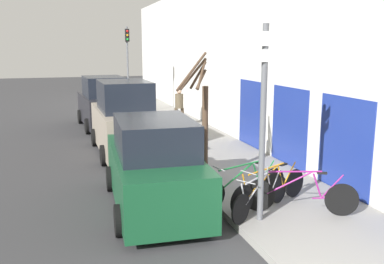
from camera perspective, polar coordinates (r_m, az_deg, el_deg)
The scene contains 14 objects.
ground_plane at distance 15.55m, azimuth -8.70°, elevation -2.29°, with size 80.00×80.00×0.00m, color #333335.
sidewalk_curb at distance 18.74m, azimuth -2.16°, elevation 0.37°, with size 3.20×32.00×0.15m.
building_facade at distance 18.85m, azimuth 3.07°, elevation 10.07°, with size 0.23×32.00×6.50m.
signpost at distance 8.43m, azimuth 9.45°, elevation 1.65°, with size 0.51×0.14×3.89m.
bicycle_0 at distance 9.33m, azimuth 14.16°, elevation -8.15°, with size 2.17×1.08×0.95m.
bicycle_1 at distance 9.23m, azimuth 9.23°, elevation -8.43°, with size 1.84×1.20×0.85m.
bicycle_2 at distance 9.63m, azimuth 10.34°, elevation -7.45°, with size 2.26×0.99×0.91m.
bicycle_3 at distance 9.71m, azimuth 6.94°, elevation -7.16°, with size 2.36×0.73×0.93m.
parked_car_0 at distance 9.68m, azimuth -5.07°, elevation -4.70°, with size 2.18×4.55×2.07m.
parked_car_1 at distance 14.76m, azimuth -8.98°, elevation 1.44°, with size 2.05×4.59×2.50m.
parked_car_2 at distance 19.85m, azimuth -11.65°, elevation 3.63°, with size 2.25×4.51×2.32m.
pedestrian_near at distance 18.97m, azimuth -1.72°, elevation 3.66°, with size 0.43×0.37×1.65m.
street_tree at distance 10.93m, azimuth 1.46°, elevation 1.80°, with size 1.09×0.97×3.33m.
traffic_light at distance 22.48m, azimuth -8.58°, elevation 9.66°, with size 0.20×0.30×4.50m.
Camera 1 is at (-2.23, -3.76, 3.59)m, focal length 40.00 mm.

